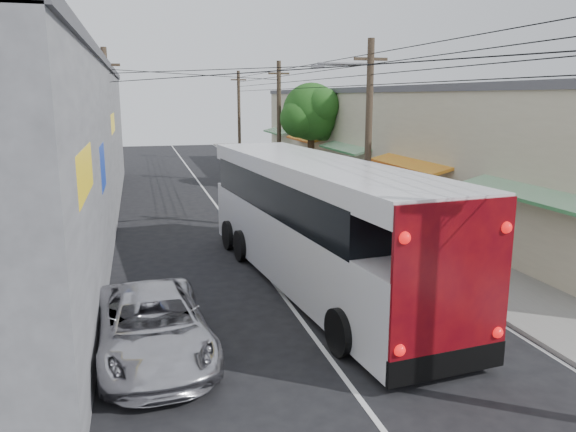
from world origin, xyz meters
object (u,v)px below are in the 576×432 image
parked_suv (335,217)px  pedestrian_far (415,216)px  pedestrian_near (364,211)px  parked_car_far (261,167)px  coach_bus (314,221)px  parked_car_mid (303,192)px  jeepney (153,326)px

parked_suv → pedestrian_far: parked_suv is taller
parked_suv → pedestrian_near: 1.75m
parked_car_far → pedestrian_far: pedestrian_far is taller
coach_bus → parked_car_far: bearing=75.8°
parked_car_mid → pedestrian_near: 6.71m
parked_suv → pedestrian_far: bearing=-11.6°
jeepney → parked_car_far: (8.40, 27.08, 0.03)m
coach_bus → pedestrian_far: bearing=32.8°
jeepney → pedestrian_near: size_ratio=3.39×
parked_car_far → pedestrian_far: 18.62m
pedestrian_far → pedestrian_near: bearing=-10.4°
coach_bus → jeepney: coach_bus is taller
jeepney → parked_car_mid: size_ratio=1.35×
pedestrian_near → pedestrian_far: 2.20m
jeepney → pedestrian_far: bearing=34.3°
coach_bus → parked_car_far: size_ratio=2.97×
jeepney → pedestrian_far: (10.97, 8.64, 0.13)m
jeepney → parked_car_mid: 18.61m
jeepney → parked_suv: (7.60, 9.24, 0.16)m
jeepney → parked_car_mid: bearing=59.3°
parked_suv → parked_car_far: bearing=85.9°
coach_bus → jeepney: 6.44m
parked_car_mid → parked_car_far: parked_car_far is taller
parked_car_mid → pedestrian_far: pedestrian_far is taller
parked_suv → parked_car_far: size_ratio=1.33×
parked_suv → pedestrian_far: size_ratio=4.13×
pedestrian_far → parked_car_far: bearing=-55.9°
coach_bus → parked_suv: bearing=58.2°
parked_suv → parked_car_far: 17.86m
jeepney → pedestrian_near: 13.55m
parked_car_far → pedestrian_near: pedestrian_near is taller
parked_car_mid → parked_car_far: bearing=82.8°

